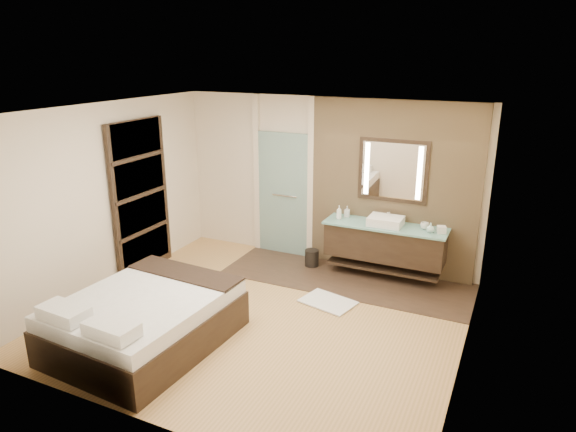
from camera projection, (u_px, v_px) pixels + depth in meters
The scene contains 15 objects.
floor at pixel (263, 317), 6.79m from camera, with size 5.00×5.00×0.00m, color #AB8247.
tile_strip at pixel (345, 279), 7.93m from camera, with size 3.80×1.30×0.01m, color #33261B.
stone_wall at pixel (393, 189), 7.84m from camera, with size 2.60×0.08×2.70m, color tan.
vanity at pixel (385, 242), 7.83m from camera, with size 1.85×0.55×0.88m.
mirror_unit at pixel (393, 171), 7.70m from camera, with size 1.06×0.04×0.96m.
frosted_door at pixel (283, 189), 8.64m from camera, with size 1.10×0.12×2.70m.
shoji_partition at pixel (141, 197), 7.92m from camera, with size 0.06×1.20×2.40m.
bed at pixel (145, 320), 6.08m from camera, with size 1.73×2.11×0.78m.
bath_mat at pixel (328, 302), 7.18m from camera, with size 0.72×0.50×0.02m, color white.
waste_bin at pixel (312, 258), 8.37m from camera, with size 0.23×0.23×0.28m, color black.
tissue_box at pixel (442, 230), 7.38m from camera, with size 0.12×0.12×0.10m, color silver.
soap_bottle_a at pixel (339, 212), 7.98m from camera, with size 0.08×0.08×0.21m, color white.
soap_bottle_b at pixel (347, 211), 8.09m from camera, with size 0.08×0.08×0.18m, color #B2B2B2.
soap_bottle_c at pixel (430, 228), 7.39m from camera, with size 0.11×0.11×0.14m, color #A7D2CD.
cup at pixel (425, 226), 7.55m from camera, with size 0.12×0.12×0.10m, color white.
Camera 1 is at (2.86, -5.34, 3.36)m, focal length 32.00 mm.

